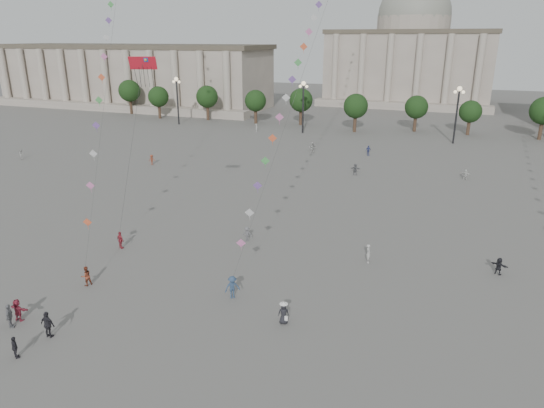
% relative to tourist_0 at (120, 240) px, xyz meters
% --- Properties ---
extents(ground, '(360.00, 360.00, 0.00)m').
position_rel_tourist_0_xyz_m(ground, '(13.71, -7.41, -0.86)').
color(ground, '#5A5855').
rests_on(ground, ground).
extents(hall_west, '(84.00, 26.22, 17.20)m').
position_rel_tourist_0_xyz_m(hall_west, '(-61.29, 86.49, 7.57)').
color(hall_west, gray).
rests_on(hall_west, ground).
extents(hall_central, '(48.30, 34.30, 35.50)m').
position_rel_tourist_0_xyz_m(hall_central, '(13.71, 121.81, 13.37)').
color(hall_central, gray).
rests_on(hall_central, ground).
extents(tree_row, '(137.12, 5.12, 8.00)m').
position_rel_tourist_0_xyz_m(tree_row, '(13.71, 70.59, 4.54)').
color(tree_row, '#3D2B1E').
rests_on(tree_row, ground).
extents(lamp_post_far_west, '(2.00, 0.90, 10.65)m').
position_rel_tourist_0_xyz_m(lamp_post_far_west, '(-31.29, 62.59, 6.49)').
color(lamp_post_far_west, '#262628').
rests_on(lamp_post_far_west, ground).
extents(lamp_post_mid_west, '(2.00, 0.90, 10.65)m').
position_rel_tourist_0_xyz_m(lamp_post_mid_west, '(-1.29, 62.59, 6.49)').
color(lamp_post_mid_west, '#262628').
rests_on(lamp_post_mid_west, ground).
extents(lamp_post_mid_east, '(2.00, 0.90, 10.65)m').
position_rel_tourist_0_xyz_m(lamp_post_mid_east, '(28.71, 62.59, 6.49)').
color(lamp_post_mid_east, '#262628').
rests_on(lamp_post_mid_east, ground).
extents(person_crowd_0, '(1.08, 0.91, 1.73)m').
position_rel_tourist_0_xyz_m(person_crowd_0, '(15.31, 46.97, 0.01)').
color(person_crowd_0, '#37407D').
rests_on(person_crowd_0, ground).
extents(person_crowd_1, '(0.96, 0.88, 1.60)m').
position_rel_tourist_0_xyz_m(person_crowd_1, '(-38.02, 24.01, -0.06)').
color(person_crowd_1, '#B2B1AD').
rests_on(person_crowd_1, ground).
extents(person_crowd_2, '(1.10, 1.19, 1.61)m').
position_rel_tourist_0_xyz_m(person_crowd_2, '(-15.67, 28.49, -0.05)').
color(person_crowd_2, brown).
rests_on(person_crowd_2, ground).
extents(person_crowd_3, '(1.48, 0.97, 1.53)m').
position_rel_tourist_0_xyz_m(person_crowd_3, '(33.55, 6.98, -0.09)').
color(person_crowd_3, black).
rests_on(person_crowd_3, ground).
extents(person_crowd_4, '(1.40, 1.63, 1.77)m').
position_rel_tourist_0_xyz_m(person_crowd_4, '(5.66, 46.00, 0.03)').
color(person_crowd_4, '#B9B9B5').
rests_on(person_crowd_4, ground).
extents(person_crowd_6, '(0.96, 0.56, 1.49)m').
position_rel_tourist_0_xyz_m(person_crowd_6, '(10.59, 5.95, -0.11)').
color(person_crowd_6, '#5A5A5E').
rests_on(person_crowd_6, ground).
extents(person_crowd_7, '(1.41, 0.58, 1.48)m').
position_rel_tourist_0_xyz_m(person_crowd_7, '(30.88, 37.08, -0.12)').
color(person_crowd_7, silver).
rests_on(person_crowd_7, ground).
extents(person_crowd_10, '(0.60, 0.72, 1.68)m').
position_rel_tourist_0_xyz_m(person_crowd_10, '(-10.99, 60.59, -0.02)').
color(person_crowd_10, '#B5B6B1').
rests_on(person_crowd_10, ground).
extents(person_crowd_12, '(1.58, 0.65, 1.66)m').
position_rel_tourist_0_xyz_m(person_crowd_12, '(15.70, 34.07, -0.03)').
color(person_crowd_12, slate).
rests_on(person_crowd_12, ground).
extents(person_crowd_13, '(0.63, 0.75, 1.75)m').
position_rel_tourist_0_xyz_m(person_crowd_13, '(22.72, 5.37, 0.02)').
color(person_crowd_13, '#B0AFAB').
rests_on(person_crowd_13, ground).
extents(tourist_0, '(1.09, 0.76, 1.72)m').
position_rel_tourist_0_xyz_m(tourist_0, '(0.00, 0.00, 0.00)').
color(tourist_0, maroon).
rests_on(tourist_0, ground).
extents(tourist_1, '(0.96, 0.78, 1.53)m').
position_rel_tourist_0_xyz_m(tourist_1, '(4.35, -16.29, -0.09)').
color(tourist_1, '#232228').
rests_on(tourist_1, ground).
extents(tourist_2, '(1.56, 0.50, 1.68)m').
position_rel_tourist_0_xyz_m(tourist_2, '(1.02, -12.95, -0.02)').
color(tourist_2, '#A02B41').
rests_on(tourist_2, ground).
extents(tourist_3, '(0.92, 1.12, 1.79)m').
position_rel_tourist_0_xyz_m(tourist_3, '(1.21, -13.83, 0.04)').
color(tourist_3, slate).
rests_on(tourist_3, ground).
extents(tourist_4, '(1.14, 0.50, 1.93)m').
position_rel_tourist_0_xyz_m(tourist_4, '(4.60, -13.78, 0.11)').
color(tourist_4, '#232228').
rests_on(tourist_4, ground).
extents(kite_flyer_0, '(0.94, 1.02, 1.67)m').
position_rel_tourist_0_xyz_m(kite_flyer_0, '(1.98, -7.03, -0.02)').
color(kite_flyer_0, brown).
rests_on(kite_flyer_0, ground).
extents(kite_flyer_1, '(1.35, 1.31, 1.85)m').
position_rel_tourist_0_xyz_m(kite_flyer_1, '(13.98, -4.66, 0.07)').
color(kite_flyer_1, navy).
rests_on(kite_flyer_1, ground).
extents(hat_person, '(0.92, 0.75, 1.69)m').
position_rel_tourist_0_xyz_m(hat_person, '(18.88, -6.61, -0.00)').
color(hat_person, black).
rests_on(hat_person, ground).
extents(dragon_kite, '(3.42, 1.26, 16.50)m').
position_rel_tourist_0_xyz_m(dragon_kite, '(4.53, -0.49, 15.58)').
color(dragon_kite, red).
rests_on(dragon_kite, ground).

